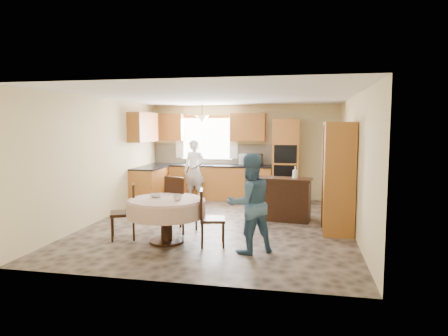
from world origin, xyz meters
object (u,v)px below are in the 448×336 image
sideboard (283,200)px  person_dining (250,204)px  chair_back (178,201)px  chair_right (208,215)px  dining_table (166,209)px  person_sink (194,170)px  cupboard (338,177)px  oven_tower (286,161)px  chair_left (127,208)px

sideboard → person_dining: size_ratio=0.76×
chair_back → chair_right: size_ratio=1.12×
dining_table → person_sink: person_sink is taller
chair_right → person_dining: 0.78m
chair_back → person_dining: 1.72m
person_sink → person_dining: person_sink is taller
sideboard → person_sink: person_sink is taller
dining_table → chair_back: bearing=90.7°
cupboard → person_dining: (-1.42, -1.58, -0.24)m
sideboard → cupboard: size_ratio=0.58×
oven_tower → chair_right: size_ratio=2.30×
chair_back → chair_right: bearing=158.3°
chair_right → chair_back: bearing=32.5°
oven_tower → sideboard: bearing=-89.0°
dining_table → chair_right: size_ratio=1.41×
cupboard → chair_back: bearing=-167.0°
chair_left → person_sink: 3.59m
dining_table → chair_back: (-0.01, 0.68, -0.00)m
dining_table → sideboard: bearing=47.6°
dining_table → person_dining: 1.46m
oven_tower → chair_back: bearing=-117.8°
chair_left → oven_tower: bearing=123.0°
cupboard → oven_tower: bearing=111.4°
dining_table → person_sink: bearing=98.3°
oven_tower → chair_left: size_ratio=2.22×
dining_table → chair_right: (0.72, -0.02, -0.07)m
oven_tower → person_dining: 4.33m
dining_table → chair_left: size_ratio=1.36×
oven_tower → dining_table: size_ratio=1.63×
oven_tower → chair_left: oven_tower is taller
person_sink → person_dining: size_ratio=1.05×
oven_tower → person_sink: 2.36m
dining_table → chair_left: (-0.74, 0.10, -0.05)m
person_dining → dining_table: bearing=-43.4°
sideboard → chair_right: (-1.09, -2.01, 0.09)m
oven_tower → cupboard: oven_tower is taller
chair_left → person_dining: (2.17, -0.34, 0.24)m
cupboard → chair_left: 3.82m
sideboard → chair_back: 2.24m
person_dining → chair_back: bearing=-66.5°
chair_left → person_sink: bearing=152.1°
chair_left → chair_back: 0.94m
sideboard → person_sink: (-2.35, 1.69, 0.38)m
chair_left → person_dining: person_dining is taller
chair_left → chair_back: chair_back is taller
oven_tower → person_dining: size_ratio=1.39×
chair_left → chair_right: 1.47m
dining_table → chair_back: size_ratio=1.26×
oven_tower → chair_right: oven_tower is taller
sideboard → chair_left: (-2.55, -1.88, 0.11)m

